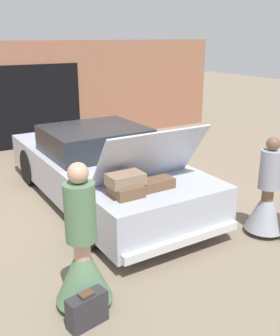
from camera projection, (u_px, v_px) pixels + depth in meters
The scene contains 6 objects.
ground_plane at pixel (103, 199), 7.41m from camera, with size 40.00×40.00×0.00m, color #7F705B.
garage_wall_back at pixel (29, 96), 10.49m from camera, with size 12.00×0.14×2.80m.
car at pixel (102, 168), 7.23m from camera, with size 2.03×4.96×1.69m.
person_left at pixel (83, 258), 4.31m from camera, with size 0.64×0.64×1.71m.
person_right at pixel (267, 200), 5.97m from camera, with size 0.61×0.61×1.54m.
suitcase_beside_left_person at pixel (87, 310), 4.13m from camera, with size 0.46×0.25×0.40m.
Camera 1 is at (-2.97, -6.20, 2.93)m, focal length 42.00 mm.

